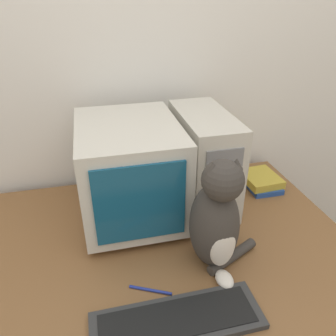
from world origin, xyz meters
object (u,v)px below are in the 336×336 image
(cat, at_px, (216,221))
(crt_monitor, at_px, (130,170))
(pen, at_px, (150,290))
(keyboard, at_px, (177,320))
(computer_tower, at_px, (203,159))
(book_stack, at_px, (260,180))

(cat, bearing_deg, crt_monitor, 119.33)
(pen, bearing_deg, keyboard, -67.51)
(pen, bearing_deg, crt_monitor, 89.10)
(computer_tower, height_order, pen, computer_tower)
(keyboard, distance_m, book_stack, 0.82)
(keyboard, bearing_deg, computer_tower, 65.27)
(crt_monitor, height_order, pen, crt_monitor)
(cat, bearing_deg, pen, -166.90)
(computer_tower, relative_size, book_stack, 2.02)
(crt_monitor, relative_size, keyboard, 1.02)
(computer_tower, xyz_separation_m, cat, (-0.08, -0.37, -0.02))
(keyboard, bearing_deg, pen, 112.49)
(keyboard, xyz_separation_m, cat, (0.17, 0.19, 0.17))
(computer_tower, height_order, book_stack, computer_tower)
(crt_monitor, relative_size, book_stack, 2.32)
(crt_monitor, distance_m, cat, 0.41)
(keyboard, distance_m, cat, 0.31)
(cat, height_order, book_stack, cat)
(book_stack, bearing_deg, cat, -133.16)
(cat, height_order, pen, cat)
(cat, distance_m, pen, 0.29)
(book_stack, relative_size, pen, 1.69)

